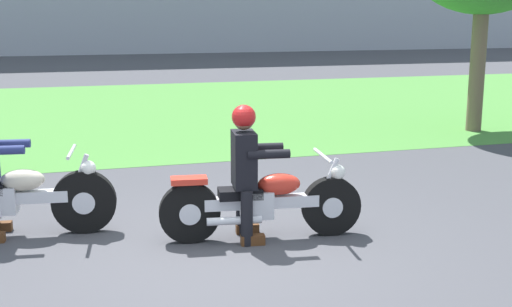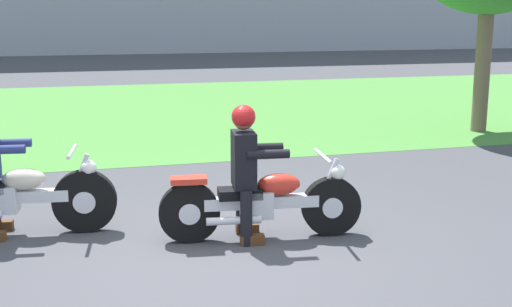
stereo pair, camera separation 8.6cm
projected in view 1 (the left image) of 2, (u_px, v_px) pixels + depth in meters
The scene contains 5 objects.
ground at pixel (217, 256), 6.29m from camera, with size 120.00×120.00×0.00m, color #424247.
grass_verge at pixel (120, 111), 15.66m from camera, with size 60.00×12.00×0.01m, color #478438.
motorcycle_lead at pixel (262, 202), 6.73m from camera, with size 2.08×0.66×0.86m.
rider_lead at pixel (246, 162), 6.61m from camera, with size 0.59×0.51×1.39m.
motorcycle_follow at pixel (7, 199), 6.79m from camera, with size 2.22×0.66×0.89m.
Camera 1 is at (-1.34, -5.81, 2.26)m, focal length 46.43 mm.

